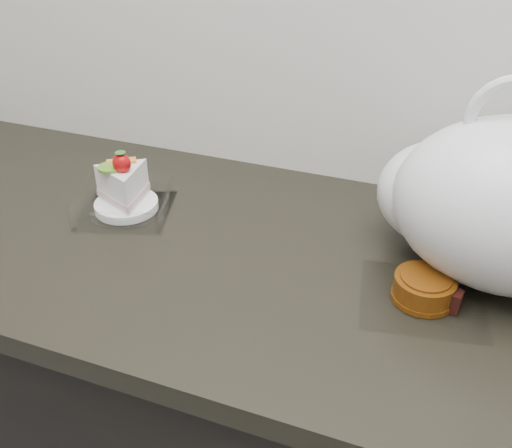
% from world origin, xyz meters
% --- Properties ---
extents(counter, '(2.04, 0.64, 0.90)m').
position_xyz_m(counter, '(0.00, 1.69, 0.45)').
color(counter, black).
rests_on(counter, ground).
extents(cake_tray, '(0.20, 0.20, 0.13)m').
position_xyz_m(cake_tray, '(-0.37, 1.72, 0.93)').
color(cake_tray, white).
rests_on(cake_tray, counter).
extents(mooncake_wrap, '(0.21, 0.20, 0.04)m').
position_xyz_m(mooncake_wrap, '(0.19, 1.66, 0.92)').
color(mooncake_wrap, white).
rests_on(mooncake_wrap, counter).
extents(plastic_bag, '(0.44, 0.36, 0.32)m').
position_xyz_m(plastic_bag, '(0.27, 1.76, 1.03)').
color(plastic_bag, white).
rests_on(plastic_bag, counter).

